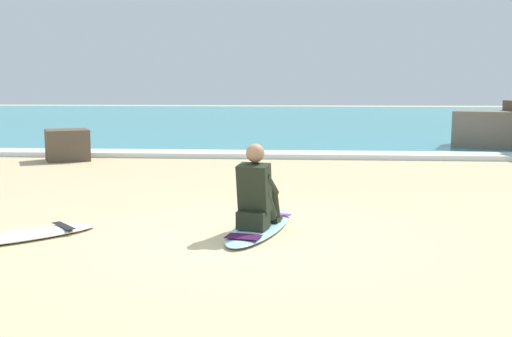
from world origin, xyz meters
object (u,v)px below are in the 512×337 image
Objects in this scene: surfboard_main at (260,227)px; surfboard_spare_near at (20,235)px; shoreline_rock at (67,145)px; surfer_seated at (257,195)px.

surfboard_main is 1.27× the size of surfboard_spare_near.
shoreline_rock reaches higher than surfboard_spare_near.
surfer_seated is 7.84m from shoreline_rock.
surfer_seated is 0.58× the size of surfboard_spare_near.
surfboard_main is 2.34× the size of shoreline_rock.
surfer_seated is at bearing 10.08° from surfboard_spare_near.
surfer_seated is 1.06× the size of shoreline_rock.
shoreline_rock is (-4.60, 6.34, -0.10)m from surfer_seated.
surfboard_spare_near is (-2.56, -0.46, -0.40)m from surfer_seated.
surfer_seated is (-0.02, -0.15, 0.40)m from surfboard_main.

